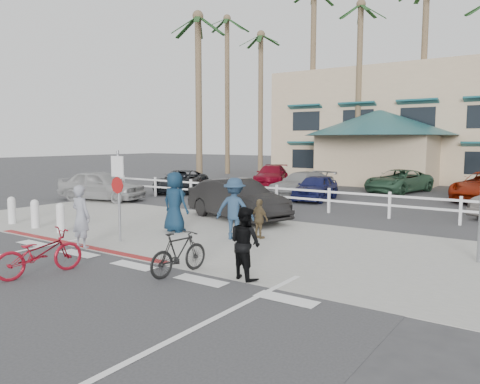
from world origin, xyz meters
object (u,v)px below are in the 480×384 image
Objects in this scene: car_white_sedan at (237,199)px; bike_black at (179,253)px; bike_red at (40,253)px; sign_post at (119,191)px; car_red_compact at (102,185)px.

bike_black is at bearing -137.20° from car_white_sedan.
bike_red is 2.97m from bike_black.
sign_post is 0.68× the size of car_red_compact.
bike_black is 13.55m from car_red_compact.
car_red_compact is (-11.48, 7.19, 0.26)m from bike_black.
car_red_compact is at bearing -25.59° from bike_black.
bike_black is at bearing -22.47° from sign_post.
bike_black is 0.35× the size of car_white_sedan.
car_white_sedan is (-3.05, 6.50, 0.26)m from bike_black.
bike_red is at bearing -157.79° from car_white_sedan.
bike_red is 12.75m from car_red_compact.
sign_post is 1.57× the size of bike_red.
sign_post is 3.60m from bike_red.
sign_post is 9.74m from car_red_compact.
car_red_compact is at bearing 144.11° from sign_post.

